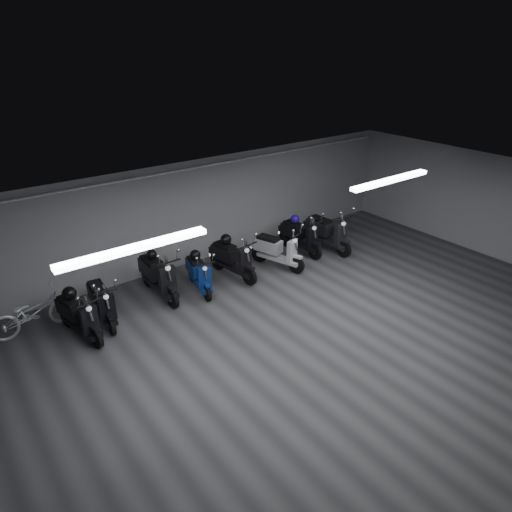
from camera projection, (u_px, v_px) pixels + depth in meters
floor at (316, 354)px, 9.06m from camera, size 14.00×10.00×0.01m
ceiling at (325, 220)px, 7.84m from camera, size 14.00×10.00×0.01m
back_wall at (186, 215)px, 12.06m from camera, size 14.00×0.01×2.80m
right_wall at (512, 212)px, 12.24m from camera, size 0.01×10.00×2.80m
fluor_strip_left at (135, 248)px, 6.97m from camera, size 2.40×0.18×0.08m
fluor_strip_right at (391, 180)px, 10.21m from camera, size 2.40×0.18×0.08m
conduit at (185, 170)px, 11.47m from camera, size 13.60×0.05×0.05m
scooter_0 at (78, 310)px, 9.31m from camera, size 0.90×1.79×1.27m
scooter_1 at (101, 296)px, 9.82m from camera, size 0.70×1.72×1.25m
scooter_3 at (158, 270)px, 10.75m from camera, size 0.65×1.91×1.42m
scooter_4 at (199, 269)px, 11.05m from camera, size 0.83×1.66×1.18m
scooter_5 at (233, 253)px, 11.66m from camera, size 0.84×1.86×1.34m
scooter_6 at (278, 245)px, 12.15m from camera, size 1.11×1.86×1.31m
scooter_7 at (301, 231)px, 12.99m from camera, size 0.66×1.80×1.33m
scooter_9 at (328, 227)px, 13.14m from camera, size 0.70×1.93×1.42m
bicycle at (32, 308)px, 9.52m from camera, size 1.73×0.63×1.12m
helmet_0 at (226, 239)px, 11.69m from camera, size 0.28×0.28×0.28m
helmet_1 at (151, 255)px, 10.81m from camera, size 0.24×0.24×0.24m
helmet_2 at (69, 293)px, 9.33m from camera, size 0.29×0.29×0.29m
helmet_3 at (195, 255)px, 11.11m from camera, size 0.26×0.26×0.26m
helmet_4 at (295, 219)px, 13.04m from camera, size 0.25×0.25×0.25m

